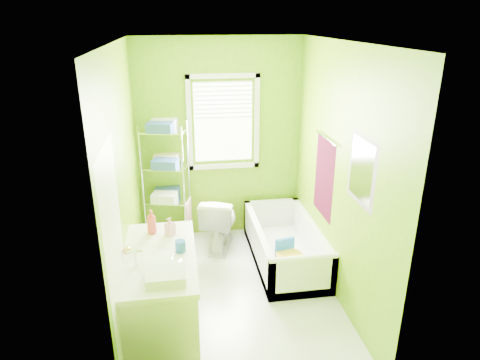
{
  "coord_description": "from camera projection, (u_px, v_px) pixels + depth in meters",
  "views": [
    {
      "loc": [
        -0.55,
        -3.86,
        2.81
      ],
      "look_at": [
        0.08,
        0.25,
        1.21
      ],
      "focal_mm": 32.0,
      "sensor_mm": 36.0,
      "label": 1
    }
  ],
  "objects": [
    {
      "name": "door",
      "position": [
        118.0,
        273.0,
        3.22
      ],
      "size": [
        0.09,
        0.8,
        2.0
      ],
      "color": "white",
      "rests_on": "ground"
    },
    {
      "name": "toilet",
      "position": [
        220.0,
        221.0,
        5.44
      ],
      "size": [
        0.6,
        0.8,
        0.73
      ],
      "primitive_type": "imported",
      "rotation": [
        0.0,
        0.0,
        2.85
      ],
      "color": "white",
      "rests_on": "ground"
    },
    {
      "name": "wire_shelf_unit",
      "position": [
        167.0,
        171.0,
        5.36
      ],
      "size": [
        0.61,
        0.51,
        1.63
      ],
      "color": "silver",
      "rests_on": "ground"
    },
    {
      "name": "right_wall_decor",
      "position": [
        338.0,
        174.0,
        4.3
      ],
      "size": [
        0.04,
        1.48,
        1.17
      ],
      "color": "#43071D",
      "rests_on": "ground"
    },
    {
      "name": "vanity",
      "position": [
        162.0,
        297.0,
        3.77
      ],
      "size": [
        0.63,
        1.22,
        1.15
      ],
      "color": "silver",
      "rests_on": "ground"
    },
    {
      "name": "window",
      "position": [
        223.0,
        118.0,
        5.39
      ],
      "size": [
        0.92,
        0.05,
        1.22
      ],
      "color": "white",
      "rests_on": "ground"
    },
    {
      "name": "ground",
      "position": [
        236.0,
        293.0,
        4.64
      ],
      "size": [
        2.9,
        2.9,
        0.0
      ],
      "primitive_type": "plane",
      "color": "silver",
      "rests_on": "ground"
    },
    {
      "name": "bathtub",
      "position": [
        285.0,
        249.0,
        5.19
      ],
      "size": [
        0.74,
        1.58,
        0.51
      ],
      "color": "white",
      "rests_on": "ground"
    },
    {
      "name": "room_envelope",
      "position": [
        235.0,
        157.0,
        4.09
      ],
      "size": [
        2.14,
        2.94,
        2.62
      ],
      "color": "#609007",
      "rests_on": "ground"
    }
  ]
}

